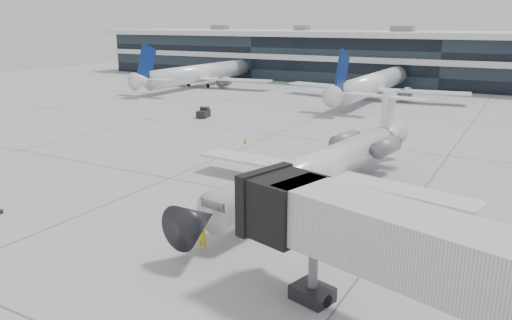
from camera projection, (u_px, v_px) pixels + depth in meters
The scene contains 9 objects.
ground at pixel (270, 197), 38.78m from camera, with size 220.00×220.00×0.00m, color gray.
terminal at pixel (449, 62), 106.34m from camera, with size 170.00×22.00×10.00m, color black.
bg_jet_left at pixel (204, 86), 106.23m from camera, with size 32.00×40.00×9.60m, color white, non-canonical shape.
bg_jet_center at pixel (374, 99), 88.77m from camera, with size 32.00×40.00×9.60m, color white, non-canonical shape.
regional_jet at pixel (323, 165), 39.02m from camera, with size 23.95×29.88×6.91m.
jet_bridge at pixel (460, 264), 18.58m from camera, with size 18.80×8.29×6.11m.
ramp_worker at pixel (202, 237), 29.77m from camera, with size 0.57×0.38×1.57m, color #F5F71A.
traffic_cone at pixel (245, 141), 56.05m from camera, with size 0.43×0.43×0.63m.
far_tug at pixel (204, 113), 71.17m from camera, with size 1.76×2.49×1.44m.
Camera 1 is at (16.95, -32.45, 13.16)m, focal length 35.00 mm.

